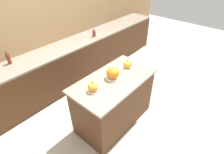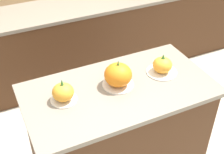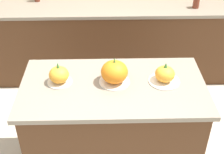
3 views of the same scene
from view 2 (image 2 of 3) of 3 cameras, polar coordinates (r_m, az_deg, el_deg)
kitchen_island at (r=2.48m, az=1.16°, el=-10.10°), size 1.34×0.72×0.89m
back_counter at (r=3.56m, az=-9.31°, el=5.65°), size 6.00×0.60×0.90m
pumpkin_cake_left at (r=2.07m, az=-8.92°, el=-2.87°), size 0.18×0.18×0.17m
pumpkin_cake_center at (r=2.16m, az=1.12°, el=0.31°), size 0.22×0.22×0.21m
pumpkin_cake_right at (r=2.33m, az=9.19°, el=2.01°), size 0.23×0.23×0.16m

